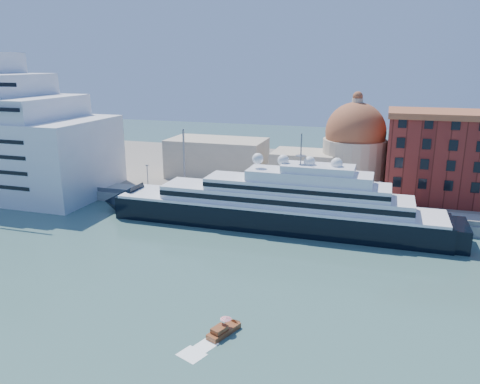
% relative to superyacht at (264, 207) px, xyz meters
% --- Properties ---
extents(ground, '(400.00, 400.00, 0.00)m').
position_rel_superyacht_xyz_m(ground, '(-4.49, -23.00, -4.48)').
color(ground, '#365D57').
rests_on(ground, ground).
extents(quay, '(180.00, 10.00, 2.50)m').
position_rel_superyacht_xyz_m(quay, '(-4.49, 11.00, -3.23)').
color(quay, gray).
rests_on(quay, ground).
extents(land, '(260.00, 72.00, 2.00)m').
position_rel_superyacht_xyz_m(land, '(-4.49, 52.00, -3.48)').
color(land, slate).
rests_on(land, ground).
extents(quay_fence, '(180.00, 0.10, 1.20)m').
position_rel_superyacht_xyz_m(quay_fence, '(-4.49, 6.50, -1.38)').
color(quay_fence, slate).
rests_on(quay_fence, quay).
extents(superyacht, '(86.92, 12.05, 25.98)m').
position_rel_superyacht_xyz_m(superyacht, '(0.00, 0.00, 0.00)').
color(superyacht, black).
rests_on(superyacht, ground).
extents(service_barge, '(12.32, 5.62, 2.67)m').
position_rel_superyacht_xyz_m(service_barge, '(-55.99, -1.09, -3.72)').
color(service_barge, white).
rests_on(service_barge, ground).
extents(water_taxi, '(3.78, 5.83, 2.63)m').
position_rel_superyacht_xyz_m(water_taxi, '(6.16, -45.96, -3.85)').
color(water_taxi, brown).
rests_on(water_taxi, ground).
extents(warehouse, '(43.00, 19.00, 23.25)m').
position_rel_superyacht_xyz_m(warehouse, '(47.51, 29.00, 9.31)').
color(warehouse, maroon).
rests_on(warehouse, land).
extents(church, '(66.00, 18.00, 25.50)m').
position_rel_superyacht_xyz_m(church, '(1.90, 34.72, 6.42)').
color(church, beige).
rests_on(church, land).
extents(lamp_posts, '(120.80, 2.40, 18.00)m').
position_rel_superyacht_xyz_m(lamp_posts, '(-17.16, 9.27, 5.36)').
color(lamp_posts, slate).
rests_on(lamp_posts, quay).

